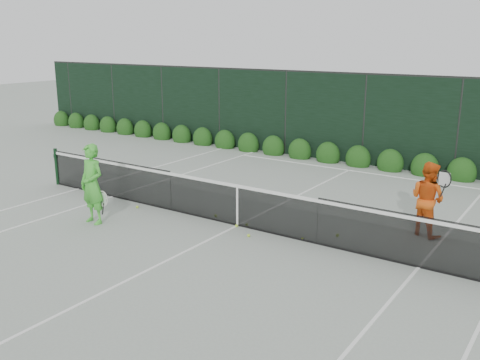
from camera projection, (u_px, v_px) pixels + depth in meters
The scene contains 8 objects.
ground at pixel (237, 226), 12.23m from camera, with size 80.00×80.00×0.00m, color gray.
tennis_net at pixel (237, 203), 12.11m from camera, with size 12.90×0.10×1.07m.
player_woman at pixel (92, 184), 12.21m from camera, with size 0.70×0.48×1.86m.
player_man at pixel (427, 199), 11.47m from camera, with size 0.99×0.88×1.63m.
court_lines at pixel (237, 226), 12.23m from camera, with size 11.03×23.83×0.01m.
windscreen_fence at pixel (153, 189), 9.67m from camera, with size 32.00×21.07×3.06m.
hedge_row at pixel (358, 159), 17.88m from camera, with size 31.66×0.65×0.94m.
tennis_balls at pixel (243, 225), 12.15m from camera, with size 5.09×1.16×0.07m.
Camera 1 is at (6.53, -9.52, 4.16)m, focal length 40.00 mm.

